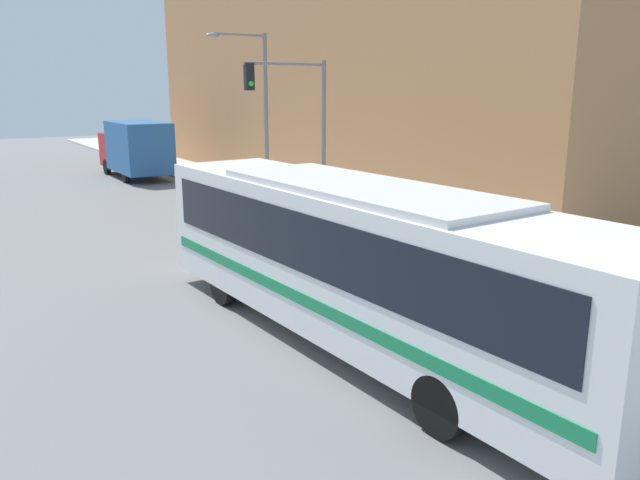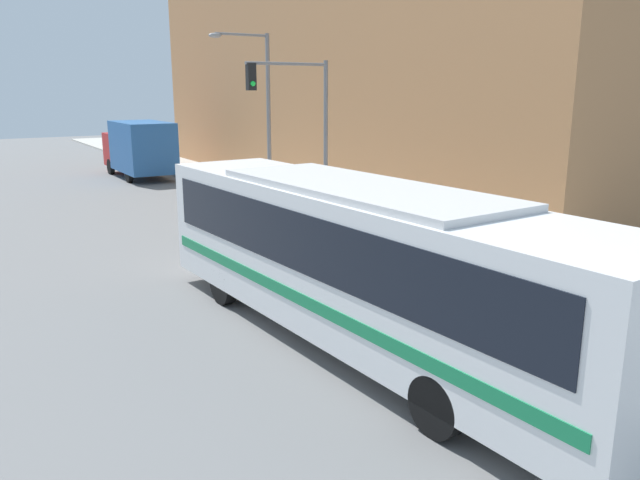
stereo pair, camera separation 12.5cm
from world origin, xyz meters
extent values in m
plane|color=slate|center=(0.00, 0.00, 0.00)|extent=(120.00, 120.00, 0.00)
cube|color=#B7B2A8|center=(6.20, 20.00, 0.06)|extent=(3.40, 70.00, 0.12)
cube|color=#B27A4C|center=(10.90, 17.55, 6.22)|extent=(6.00, 33.10, 12.44)
cube|color=white|center=(-0.54, -0.78, 1.75)|extent=(3.02, 12.09, 2.69)
cube|color=black|center=(-0.54, -0.78, 2.23)|extent=(3.02, 11.13, 1.11)
cube|color=#197F4C|center=(-0.54, -0.78, 1.16)|extent=(3.04, 11.61, 0.24)
cube|color=silver|center=(-0.54, -0.78, 3.14)|extent=(2.57, 6.69, 0.16)
cylinder|color=black|center=(0.38, 2.98, 0.48)|extent=(0.32, 0.97, 0.95)
cylinder|color=black|center=(-1.80, 2.88, 0.48)|extent=(0.32, 0.97, 0.95)
cylinder|color=black|center=(0.71, -4.02, 0.48)|extent=(0.32, 0.97, 0.95)
cylinder|color=black|center=(-1.47, -4.12, 0.48)|extent=(0.32, 0.97, 0.95)
cube|color=#265999|center=(2.71, 24.52, 1.80)|extent=(2.49, 4.85, 2.71)
cube|color=#B21919|center=(2.71, 27.88, 1.41)|extent=(2.36, 1.88, 1.92)
cylinder|color=black|center=(1.62, 27.55, 0.45)|extent=(0.25, 0.90, 0.90)
cylinder|color=black|center=(1.62, 23.61, 0.45)|extent=(0.25, 0.90, 0.90)
cylinder|color=red|center=(5.10, 4.64, 0.38)|extent=(0.27, 0.27, 0.51)
sphere|color=red|center=(5.10, 4.64, 0.71)|extent=(0.26, 0.26, 0.26)
cylinder|color=red|center=(5.10, 4.49, 0.40)|extent=(0.12, 0.16, 0.12)
cylinder|color=slate|center=(5.25, 9.54, 3.03)|extent=(0.16, 0.16, 5.81)
cylinder|color=slate|center=(3.65, 9.54, 5.78)|extent=(3.20, 0.11, 0.11)
cube|color=black|center=(2.25, 9.54, 5.33)|extent=(0.30, 0.24, 0.90)
sphere|color=#19D83F|center=(2.25, 9.40, 5.11)|extent=(0.18, 0.18, 0.18)
cylinder|color=slate|center=(5.10, 7.20, 0.66)|extent=(0.06, 0.06, 1.07)
cylinder|color=#4C4C51|center=(5.10, 7.20, 1.31)|extent=(0.14, 0.14, 0.22)
cylinder|color=slate|center=(5.35, 14.33, 3.66)|extent=(0.18, 0.18, 7.07)
cylinder|color=slate|center=(4.18, 14.33, 7.10)|extent=(2.34, 0.11, 0.11)
ellipsoid|color=gray|center=(3.01, 14.33, 7.02)|extent=(0.56, 0.28, 0.20)
camera|label=1|loc=(-7.35, -10.13, 4.96)|focal=35.00mm
camera|label=2|loc=(-7.24, -10.20, 4.96)|focal=35.00mm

